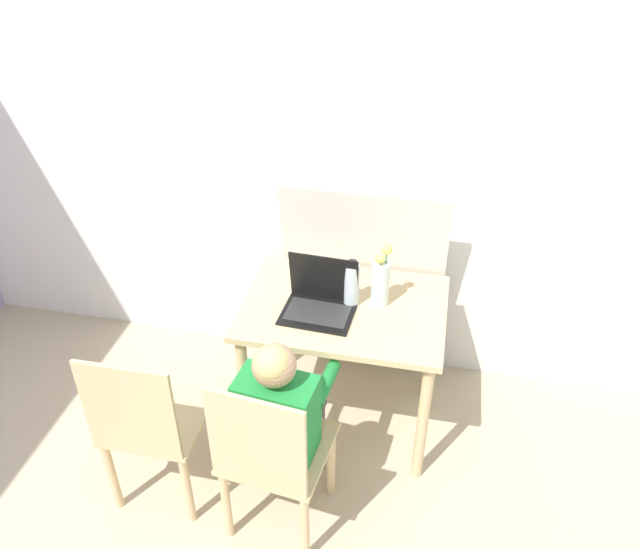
{
  "coord_description": "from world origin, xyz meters",
  "views": [
    {
      "loc": [
        0.45,
        -0.52,
        2.39
      ],
      "look_at": [
        -0.01,
        1.66,
        0.89
      ],
      "focal_mm": 35.0,
      "sensor_mm": 36.0,
      "label": 1
    }
  ],
  "objects_px": {
    "chair_spare": "(151,424)",
    "water_bottle": "(352,284)",
    "person_seated": "(282,407)",
    "flower_vase": "(381,280)",
    "chair_occupied": "(272,456)",
    "laptop": "(320,298)"
  },
  "relations": [
    {
      "from": "chair_spare",
      "to": "water_bottle",
      "type": "xyz_separation_m",
      "value": [
        0.72,
        0.64,
        0.37
      ]
    },
    {
      "from": "person_seated",
      "to": "flower_vase",
      "type": "xyz_separation_m",
      "value": [
        0.3,
        0.6,
        0.25
      ]
    },
    {
      "from": "chair_occupied",
      "to": "water_bottle",
      "type": "xyz_separation_m",
      "value": [
        0.19,
        0.69,
        0.37
      ]
    },
    {
      "from": "chair_occupied",
      "to": "person_seated",
      "type": "bearing_deg",
      "value": -90.0
    },
    {
      "from": "person_seated",
      "to": "water_bottle",
      "type": "distance_m",
      "value": 0.64
    },
    {
      "from": "laptop",
      "to": "chair_spare",
      "type": "bearing_deg",
      "value": -132.91
    },
    {
      "from": "chair_occupied",
      "to": "flower_vase",
      "type": "relative_size",
      "value": 2.79
    },
    {
      "from": "water_bottle",
      "to": "chair_spare",
      "type": "bearing_deg",
      "value": -138.52
    },
    {
      "from": "chair_occupied",
      "to": "chair_spare",
      "type": "bearing_deg",
      "value": 0.76
    },
    {
      "from": "chair_spare",
      "to": "laptop",
      "type": "bearing_deg",
      "value": -136.36
    },
    {
      "from": "chair_occupied",
      "to": "flower_vase",
      "type": "xyz_separation_m",
      "value": [
        0.31,
        0.72,
        0.4
      ]
    },
    {
      "from": "laptop",
      "to": "water_bottle",
      "type": "distance_m",
      "value": 0.15
    },
    {
      "from": "chair_spare",
      "to": "flower_vase",
      "type": "relative_size",
      "value": 2.79
    },
    {
      "from": "person_seated",
      "to": "laptop",
      "type": "relative_size",
      "value": 2.92
    },
    {
      "from": "chair_spare",
      "to": "flower_vase",
      "type": "height_order",
      "value": "flower_vase"
    },
    {
      "from": "laptop",
      "to": "flower_vase",
      "type": "xyz_separation_m",
      "value": [
        0.25,
        0.09,
        0.07
      ]
    },
    {
      "from": "chair_occupied",
      "to": "flower_vase",
      "type": "bearing_deg",
      "value": -106.81
    },
    {
      "from": "person_seated",
      "to": "water_bottle",
      "type": "height_order",
      "value": "person_seated"
    },
    {
      "from": "laptop",
      "to": "water_bottle",
      "type": "relative_size",
      "value": 1.43
    },
    {
      "from": "chair_occupied",
      "to": "laptop",
      "type": "relative_size",
      "value": 2.66
    },
    {
      "from": "chair_occupied",
      "to": "person_seated",
      "type": "relative_size",
      "value": 0.91
    },
    {
      "from": "person_seated",
      "to": "chair_occupied",
      "type": "bearing_deg",
      "value": 90.0
    }
  ]
}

